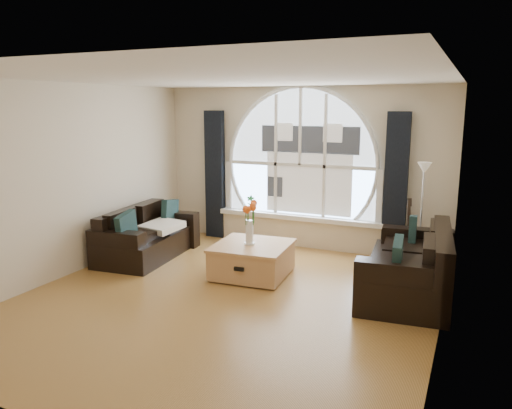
# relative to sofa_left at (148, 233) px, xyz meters

# --- Properties ---
(ground) EXTENTS (5.00, 5.50, 0.01)m
(ground) POSITION_rel_sofa_left_xyz_m (1.97, -1.07, -0.40)
(ground) COLOR brown
(ground) RESTS_ON ground
(ceiling) EXTENTS (5.00, 5.50, 0.01)m
(ceiling) POSITION_rel_sofa_left_xyz_m (1.97, -1.07, 2.30)
(ceiling) COLOR silver
(ceiling) RESTS_ON ground
(wall_back) EXTENTS (5.00, 0.01, 2.70)m
(wall_back) POSITION_rel_sofa_left_xyz_m (1.97, 1.68, 0.95)
(wall_back) COLOR beige
(wall_back) RESTS_ON ground
(wall_front) EXTENTS (5.00, 0.01, 2.70)m
(wall_front) POSITION_rel_sofa_left_xyz_m (1.97, -3.82, 0.95)
(wall_front) COLOR beige
(wall_front) RESTS_ON ground
(wall_left) EXTENTS (0.01, 5.50, 2.70)m
(wall_left) POSITION_rel_sofa_left_xyz_m (-0.53, -1.07, 0.95)
(wall_left) COLOR beige
(wall_left) RESTS_ON ground
(wall_right) EXTENTS (0.01, 5.50, 2.70)m
(wall_right) POSITION_rel_sofa_left_xyz_m (4.47, -1.07, 0.95)
(wall_right) COLOR beige
(wall_right) RESTS_ON ground
(attic_slope) EXTENTS (0.92, 5.50, 0.72)m
(attic_slope) POSITION_rel_sofa_left_xyz_m (4.17, -1.07, 1.95)
(attic_slope) COLOR silver
(attic_slope) RESTS_ON ground
(arched_window) EXTENTS (2.60, 0.06, 2.15)m
(arched_window) POSITION_rel_sofa_left_xyz_m (1.97, 1.65, 1.23)
(arched_window) COLOR silver
(arched_window) RESTS_ON wall_back
(window_sill) EXTENTS (2.90, 0.22, 0.08)m
(window_sill) POSITION_rel_sofa_left_xyz_m (1.97, 1.58, 0.11)
(window_sill) COLOR white
(window_sill) RESTS_ON wall_back
(window_frame) EXTENTS (2.76, 0.08, 2.15)m
(window_frame) POSITION_rel_sofa_left_xyz_m (1.97, 1.62, 1.23)
(window_frame) COLOR white
(window_frame) RESTS_ON wall_back
(neighbor_house) EXTENTS (1.70, 0.02, 1.50)m
(neighbor_house) POSITION_rel_sofa_left_xyz_m (2.12, 1.63, 1.10)
(neighbor_house) COLOR silver
(neighbor_house) RESTS_ON wall_back
(curtain_left) EXTENTS (0.35, 0.12, 2.30)m
(curtain_left) POSITION_rel_sofa_left_xyz_m (0.37, 1.56, 0.75)
(curtain_left) COLOR black
(curtain_left) RESTS_ON ground
(curtain_right) EXTENTS (0.35, 0.12, 2.30)m
(curtain_right) POSITION_rel_sofa_left_xyz_m (3.57, 1.56, 0.75)
(curtain_right) COLOR black
(curtain_right) RESTS_ON ground
(sofa_left) EXTENTS (1.03, 1.81, 0.77)m
(sofa_left) POSITION_rel_sofa_left_xyz_m (0.00, 0.00, 0.00)
(sofa_left) COLOR black
(sofa_left) RESTS_ON ground
(sofa_right) EXTENTS (1.15, 2.03, 0.87)m
(sofa_right) POSITION_rel_sofa_left_xyz_m (4.01, 0.06, 0.00)
(sofa_right) COLOR black
(sofa_right) RESTS_ON ground
(coffee_chest) EXTENTS (1.10, 1.10, 0.50)m
(coffee_chest) POSITION_rel_sofa_left_xyz_m (1.89, -0.12, -0.15)
(coffee_chest) COLOR #B9824F
(coffee_chest) RESTS_ON ground
(throw_blanket) EXTENTS (0.63, 0.63, 0.10)m
(throw_blanket) POSITION_rel_sofa_left_xyz_m (0.20, 0.10, 0.10)
(throw_blanket) COLOR silver
(throw_blanket) RESTS_ON sofa_left
(vase_flowers) EXTENTS (0.24, 0.24, 0.70)m
(vase_flowers) POSITION_rel_sofa_left_xyz_m (1.86, -0.14, 0.45)
(vase_flowers) COLOR white
(vase_flowers) RESTS_ON coffee_chest
(floor_lamp) EXTENTS (0.24, 0.24, 1.60)m
(floor_lamp) POSITION_rel_sofa_left_xyz_m (4.02, 1.08, 0.40)
(floor_lamp) COLOR #B2B2B2
(floor_lamp) RESTS_ON ground
(guitar) EXTENTS (0.42, 0.36, 1.06)m
(guitar) POSITION_rel_sofa_left_xyz_m (3.84, 1.24, 0.13)
(guitar) COLOR brown
(guitar) RESTS_ON ground
(potted_plant) EXTENTS (0.17, 0.13, 0.27)m
(potted_plant) POSITION_rel_sofa_left_xyz_m (1.08, 1.58, 0.29)
(potted_plant) COLOR #1E6023
(potted_plant) RESTS_ON window_sill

